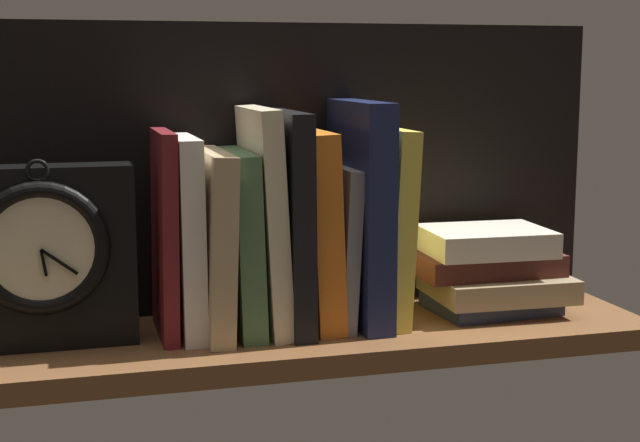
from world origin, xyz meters
TOP-DOWN VIEW (x-y plane):
  - ground_plane at (0.00, 0.00)cm, footprint 85.29×22.34cm
  - back_panel at (0.00, 10.57)cm, footprint 85.29×1.20cm
  - book_maroon_dawkins at (-13.42, 1.57)cm, footprint 2.01×12.55cm
  - book_white_catcher at (-11.00, 1.57)cm, footprint 2.68×13.34cm
  - book_tan_shortstories at (-8.06, 1.57)cm, footprint 3.47×16.80cm
  - book_green_romantic at (-4.99, 1.57)cm, footprint 3.42×15.08cm
  - book_cream_twain at (-2.13, 1.57)cm, footprint 3.62×15.26cm
  - book_black_skeptic at (0.61, 1.57)cm, footprint 2.80×16.65cm
  - book_orange_pandolfini at (3.79, 1.57)cm, footprint 4.15×13.95cm
  - book_gray_chess at (6.53, 1.57)cm, footprint 2.60×13.57cm
  - book_navy_bierce at (9.37, 1.57)cm, footprint 3.39×16.50cm
  - book_yellow_seinlanguage at (12.59, 1.57)cm, footprint 3.44×14.39cm
  - framed_clock at (-26.54, 0.19)cm, footprint 19.55×6.46cm
  - book_stack_side at (26.11, 1.55)cm, footprint 18.68×13.88cm

SIDE VIEW (x-z plane):
  - ground_plane at x=0.00cm, z-range -2.50..0.00cm
  - book_stack_side at x=26.11cm, z-range -0.06..10.28cm
  - book_gray_chess at x=6.53cm, z-range -0.03..18.52cm
  - framed_clock at x=-26.54cm, z-range -0.23..20.31cm
  - book_green_romantic at x=-4.99cm, z-range -0.04..20.54cm
  - book_tan_shortstories at x=-8.06cm, z-range -0.04..20.64cm
  - book_white_catcher at x=-11.00cm, z-range -0.01..22.25cm
  - book_orange_pandolfini at x=3.79cm, z-range -0.06..22.66cm
  - book_yellow_seinlanguage at x=12.59cm, z-range -0.04..22.83cm
  - book_maroon_dawkins at x=-13.42cm, z-range -0.01..22.94cm
  - book_black_skeptic at x=0.61cm, z-range -0.01..24.91cm
  - book_cream_twain at x=-2.13cm, z-range -0.04..25.36cm
  - book_navy_bierce at x=9.37cm, z-range 0.00..25.94cm
  - back_panel at x=0.00cm, z-range 0.00..35.06cm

